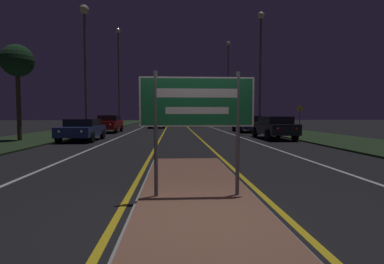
% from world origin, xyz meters
% --- Properties ---
extents(ground_plane, '(160.00, 160.00, 0.00)m').
position_xyz_m(ground_plane, '(0.00, 0.00, 0.00)').
color(ground_plane, black).
extents(median_island, '(2.21, 9.32, 0.10)m').
position_xyz_m(median_island, '(0.00, 0.94, 0.04)').
color(median_island, '#999993').
rests_on(median_island, ground_plane).
extents(verge_left, '(5.00, 100.00, 0.08)m').
position_xyz_m(verge_left, '(-9.50, 20.00, 0.04)').
color(verge_left, '#23381E').
rests_on(verge_left, ground_plane).
extents(verge_right, '(5.00, 100.00, 0.08)m').
position_xyz_m(verge_right, '(9.50, 20.00, 0.04)').
color(verge_right, '#23381E').
rests_on(verge_right, ground_plane).
extents(centre_line_yellow_left, '(0.12, 70.00, 0.01)m').
position_xyz_m(centre_line_yellow_left, '(-1.30, 25.00, 0.00)').
color(centre_line_yellow_left, gold).
rests_on(centre_line_yellow_left, ground_plane).
extents(centre_line_yellow_right, '(0.12, 70.00, 0.01)m').
position_xyz_m(centre_line_yellow_right, '(1.30, 25.00, 0.00)').
color(centre_line_yellow_right, gold).
rests_on(centre_line_yellow_right, ground_plane).
extents(lane_line_white_left, '(0.12, 70.00, 0.01)m').
position_xyz_m(lane_line_white_left, '(-4.20, 25.00, 0.00)').
color(lane_line_white_left, silver).
rests_on(lane_line_white_left, ground_plane).
extents(lane_line_white_right, '(0.12, 70.00, 0.01)m').
position_xyz_m(lane_line_white_right, '(4.20, 25.00, 0.00)').
color(lane_line_white_right, silver).
rests_on(lane_line_white_right, ground_plane).
extents(edge_line_white_left, '(0.10, 70.00, 0.01)m').
position_xyz_m(edge_line_white_left, '(-7.20, 25.00, 0.00)').
color(edge_line_white_left, silver).
rests_on(edge_line_white_left, ground_plane).
extents(edge_line_white_right, '(0.10, 70.00, 0.01)m').
position_xyz_m(edge_line_white_right, '(7.20, 25.00, 0.00)').
color(edge_line_white_right, silver).
rests_on(edge_line_white_right, ground_plane).
extents(highway_sign, '(2.06, 0.07, 2.25)m').
position_xyz_m(highway_sign, '(0.00, 0.94, 1.70)').
color(highway_sign, '#56565B').
rests_on(highway_sign, median_island).
extents(streetlight_left_near, '(0.60, 0.60, 8.69)m').
position_xyz_m(streetlight_left_near, '(-6.20, 15.82, 6.05)').
color(streetlight_left_near, '#56565B').
rests_on(streetlight_left_near, ground_plane).
extents(streetlight_left_far, '(0.49, 0.49, 10.89)m').
position_xyz_m(streetlight_left_far, '(-6.39, 28.96, 6.64)').
color(streetlight_left_far, '#56565B').
rests_on(streetlight_left_far, ground_plane).
extents(streetlight_right_near, '(0.52, 0.52, 9.39)m').
position_xyz_m(streetlight_right_near, '(6.27, 18.47, 5.97)').
color(streetlight_right_near, '#56565B').
rests_on(streetlight_right_near, ground_plane).
extents(streetlight_right_far, '(0.46, 0.46, 10.63)m').
position_xyz_m(streetlight_right_far, '(6.40, 32.90, 6.35)').
color(streetlight_right_far, '#56565B').
rests_on(streetlight_right_far, ground_plane).
extents(car_receding_0, '(1.86, 4.70, 1.45)m').
position_xyz_m(car_receding_0, '(6.01, 14.38, 0.79)').
color(car_receding_0, black).
rests_on(car_receding_0, ground_plane).
extents(car_receding_1, '(1.91, 4.73, 1.46)m').
position_xyz_m(car_receding_1, '(6.09, 21.89, 0.77)').
color(car_receding_1, navy).
rests_on(car_receding_1, ground_plane).
extents(car_receding_2, '(1.89, 4.78, 1.49)m').
position_xyz_m(car_receding_2, '(2.45, 35.46, 0.79)').
color(car_receding_2, '#B7B7BC').
rests_on(car_receding_2, ground_plane).
extents(car_approaching_0, '(2.02, 4.20, 1.31)m').
position_xyz_m(car_approaching_0, '(-5.87, 13.78, 0.71)').
color(car_approaching_0, navy).
rests_on(car_approaching_0, ground_plane).
extents(car_approaching_1, '(1.89, 4.27, 1.50)m').
position_xyz_m(car_approaching_1, '(-6.03, 21.93, 0.80)').
color(car_approaching_1, maroon).
rests_on(car_approaching_1, ground_plane).
extents(car_approaching_2, '(1.94, 4.62, 1.40)m').
position_xyz_m(car_approaching_2, '(-2.34, 30.77, 0.74)').
color(car_approaching_2, maroon).
rests_on(car_approaching_2, ground_plane).
extents(warning_sign, '(0.60, 0.06, 2.26)m').
position_xyz_m(warning_sign, '(10.15, 20.08, 1.45)').
color(warning_sign, '#56565B').
rests_on(warning_sign, verge_right).
extents(roadside_palm_left, '(1.81, 1.81, 5.47)m').
position_xyz_m(roadside_palm_left, '(-9.30, 13.36, 4.54)').
color(roadside_palm_left, '#4C3823').
rests_on(roadside_palm_left, verge_left).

